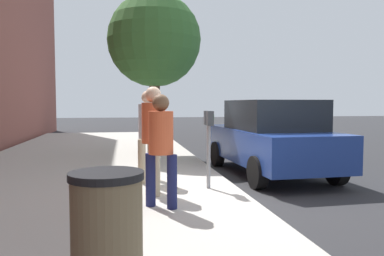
# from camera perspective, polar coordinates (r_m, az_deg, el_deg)

# --- Properties ---
(ground_plane) EXTENTS (80.00, 80.00, 0.00)m
(ground_plane) POSITION_cam_1_polar(r_m,az_deg,el_deg) (7.38, 6.45, -9.61)
(ground_plane) COLOR #2B2B2D
(ground_plane) RESTS_ON ground
(sidewalk_slab) EXTENTS (28.00, 6.00, 0.15)m
(sidewalk_slab) POSITION_cam_1_polar(r_m,az_deg,el_deg) (7.14, -17.67, -9.61)
(sidewalk_slab) COLOR #B7B2A8
(sidewalk_slab) RESTS_ON ground_plane
(parking_meter) EXTENTS (0.36, 0.12, 1.41)m
(parking_meter) POSITION_cam_1_polar(r_m,az_deg,el_deg) (6.93, 2.50, -0.70)
(parking_meter) COLOR gray
(parking_meter) RESTS_ON sidewalk_slab
(pedestrian_at_meter) EXTENTS (0.55, 0.40, 1.83)m
(pedestrian_at_meter) POSITION_cam_1_polar(r_m,az_deg,el_deg) (6.54, -5.75, -0.34)
(pedestrian_at_meter) COLOR tan
(pedestrian_at_meter) RESTS_ON sidewalk_slab
(pedestrian_bystander) EXTENTS (0.37, 0.45, 1.68)m
(pedestrian_bystander) POSITION_cam_1_polar(r_m,az_deg,el_deg) (5.66, -4.64, -2.10)
(pedestrian_bystander) COLOR #191E4C
(pedestrian_bystander) RESTS_ON sidewalk_slab
(parking_officer) EXTENTS (0.42, 0.43, 1.80)m
(parking_officer) POSITION_cam_1_polar(r_m,az_deg,el_deg) (7.55, -6.48, 0.01)
(parking_officer) COLOR tan
(parking_officer) RESTS_ON sidewalk_slab
(parked_sedan_near) EXTENTS (4.47, 2.11, 1.77)m
(parked_sedan_near) POSITION_cam_1_polar(r_m,az_deg,el_deg) (9.25, 11.58, -1.35)
(parked_sedan_near) COLOR navy
(parked_sedan_near) RESTS_ON ground_plane
(street_tree) EXTENTS (2.78, 2.78, 4.82)m
(street_tree) POSITION_cam_1_polar(r_m,az_deg,el_deg) (11.75, -5.62, 12.77)
(street_tree) COLOR brown
(street_tree) RESTS_ON sidewalk_slab
(trash_bin) EXTENTS (0.59, 0.59, 1.01)m
(trash_bin) POSITION_cam_1_polar(r_m,az_deg,el_deg) (3.21, -12.51, -15.25)
(trash_bin) COLOR brown
(trash_bin) RESTS_ON sidewalk_slab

